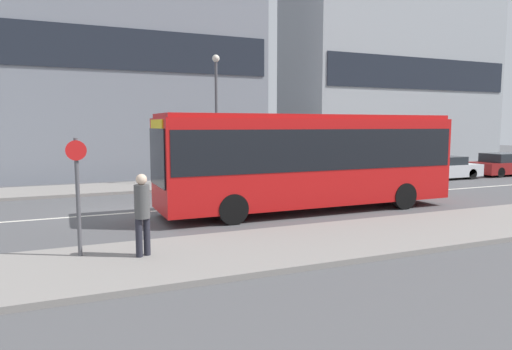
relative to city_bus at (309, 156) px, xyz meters
The scene contains 12 objects.
ground_plane 6.51m from the city_bus, 161.10° to the left, with size 120.00×120.00×0.00m, color #4F4F51.
sidewalk_near 7.49m from the city_bus, 144.21° to the right, with size 44.00×3.50×0.13m.
sidewalk_far 10.31m from the city_bus, 125.43° to the left, with size 44.00×3.50×0.13m.
lane_centerline 6.51m from the city_bus, 161.10° to the left, with size 41.80×0.16×0.01m.
apartment_block_right_tower 23.88m from the city_bus, 43.45° to the left, with size 16.37×6.77×24.25m.
city_bus is the anchor object (origin of this frame).
parked_car_0 8.98m from the city_bus, 39.22° to the left, with size 4.25×1.72×1.27m.
parked_car_1 13.04m from the city_bus, 24.63° to the left, with size 4.32×1.79×1.28m.
parked_car_2 17.62m from the city_bus, 17.93° to the left, with size 4.28×1.79×1.35m.
pedestrian_near_stop 7.62m from the city_bus, 148.58° to the right, with size 0.34×0.34×1.85m.
bus_stop_sign 8.49m from the city_bus, 156.37° to the right, with size 0.44×0.12×2.64m.
street_lamp 7.68m from the city_bus, 97.92° to the left, with size 0.36×0.36×6.29m.
Camera 1 is at (-2.18, -16.10, 3.04)m, focal length 32.00 mm.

